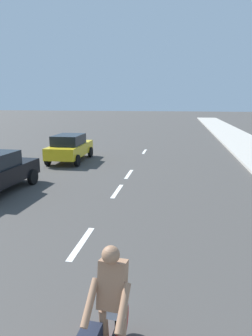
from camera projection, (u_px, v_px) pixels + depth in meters
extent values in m
plane|color=#423F3D|center=(143.00, 154.00, 19.83)|extent=(160.00, 160.00, 0.00)
cube|color=white|center=(81.00, 243.00, 7.43)|extent=(0.16, 1.80, 0.01)
cube|color=white|center=(117.00, 191.00, 11.67)|extent=(0.16, 1.80, 0.01)
cube|color=white|center=(129.00, 174.00, 14.36)|extent=(0.16, 1.80, 0.01)
cube|color=white|center=(144.00, 152.00, 20.68)|extent=(0.16, 1.80, 0.01)
cylinder|color=red|center=(122.00, 324.00, 4.29)|extent=(0.09, 0.66, 0.66)
cylinder|color=black|center=(116.00, 314.00, 3.90)|extent=(0.03, 0.03, 0.48)
cube|color=#9E7051|center=(113.00, 284.00, 3.65)|extent=(0.36, 0.34, 0.63)
sphere|color=#9E7051|center=(111.00, 255.00, 3.50)|extent=(0.22, 0.22, 0.22)
cube|color=white|center=(114.00, 305.00, 3.78)|extent=(0.33, 0.24, 0.28)
cylinder|color=#9E7051|center=(122.00, 331.00, 3.77)|extent=(0.13, 0.32, 0.62)
cylinder|color=#9E7051|center=(104.00, 327.00, 3.83)|extent=(0.12, 0.21, 0.63)
cylinder|color=#9E7051|center=(123.00, 308.00, 3.38)|extent=(0.12, 0.49, 0.41)
cylinder|color=#9E7051|center=(90.00, 302.00, 3.47)|extent=(0.12, 0.49, 0.41)
cylinder|color=black|center=(33.00, 177.00, 12.57)|extent=(0.20, 0.64, 0.64)
cube|color=gold|center=(70.00, 149.00, 17.33)|extent=(1.77, 4.02, 0.64)
cube|color=black|center=(69.00, 140.00, 17.00)|extent=(1.52, 2.11, 0.56)
cylinder|color=black|center=(65.00, 151.00, 18.83)|extent=(0.20, 0.64, 0.64)
cylinder|color=black|center=(90.00, 152.00, 18.59)|extent=(0.20, 0.64, 0.64)
cylinder|color=black|center=(48.00, 160.00, 16.23)|extent=(0.20, 0.64, 0.64)
cylinder|color=black|center=(77.00, 161.00, 15.99)|extent=(0.20, 0.64, 0.64)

